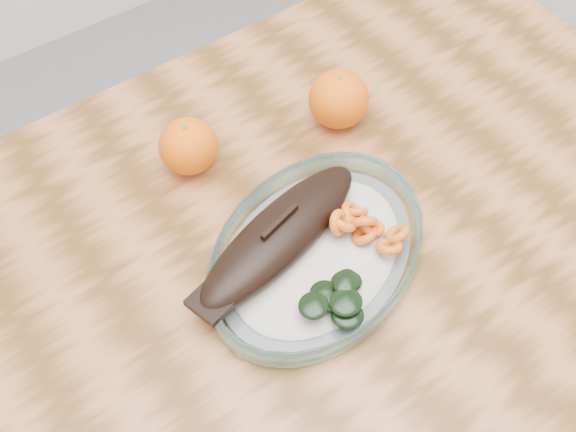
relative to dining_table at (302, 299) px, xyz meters
The scene contains 4 objects.
dining_table is the anchor object (origin of this frame).
plated_meal 0.12m from the dining_table, 37.99° to the right, with size 0.72×0.72×0.08m.
orange_left 0.25m from the dining_table, 99.67° to the left, with size 0.08×0.08×0.08m, color #F33E04.
orange_right 0.27m from the dining_table, 42.26° to the left, with size 0.08×0.08×0.08m, color #F33E04.
Camera 1 is at (-0.29, -0.38, 1.48)m, focal length 45.00 mm.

